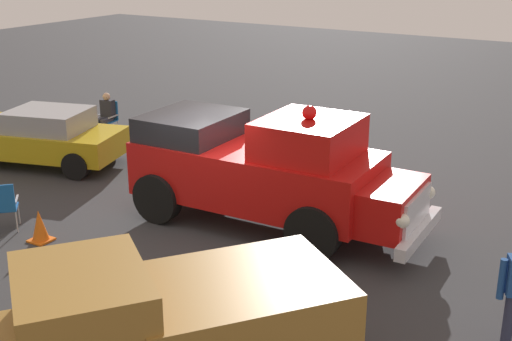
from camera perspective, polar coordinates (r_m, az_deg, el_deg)
name	(u,v)px	position (r m, az deg, el deg)	size (l,w,h in m)	color
ground_plane	(220,224)	(13.86, -3.10, -4.53)	(60.00, 60.00, 0.00)	#333335
vintage_fire_truck	(266,168)	(13.43, 0.87, 0.19)	(2.46, 6.01, 2.59)	black
classic_hot_rod	(39,136)	(18.16, -17.90, 2.79)	(3.00, 4.70, 1.46)	black
parked_pickup	(158,327)	(8.61, -8.25, -12.99)	(4.91, 4.34, 1.90)	black
lawn_chair_near_truck	(109,116)	(20.41, -12.34, 4.55)	(0.55, 0.56, 1.02)	#B7BABF
lawn_chair_by_car	(3,204)	(14.19, -20.58, -2.64)	(0.69, 0.69, 1.02)	#B7BABF
spectator_seated	(106,113)	(20.29, -12.58, 4.75)	(0.57, 0.43, 1.29)	#383842
traffic_cone	(40,226)	(13.62, -17.83, -4.50)	(0.40, 0.40, 0.64)	orange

